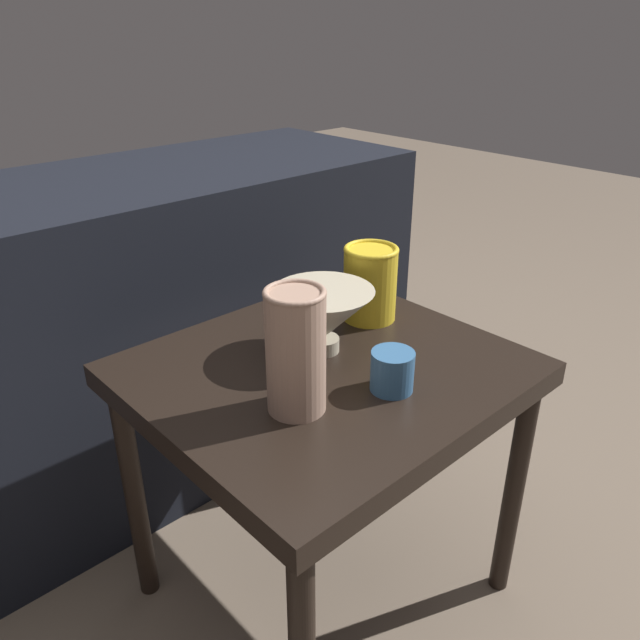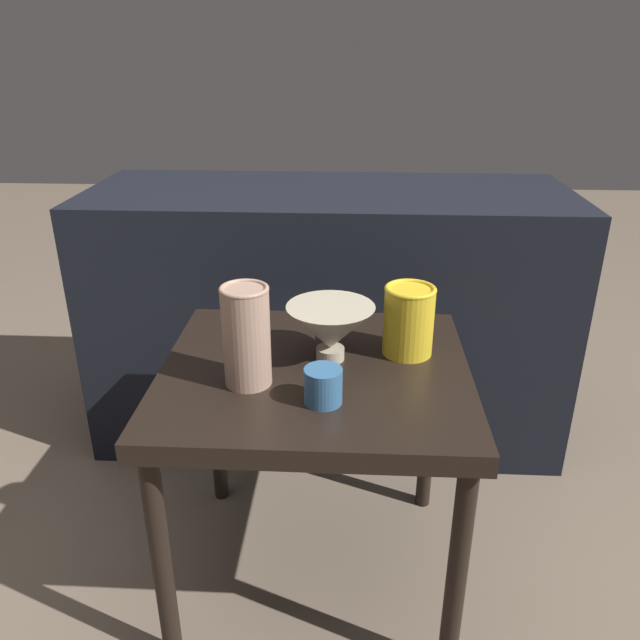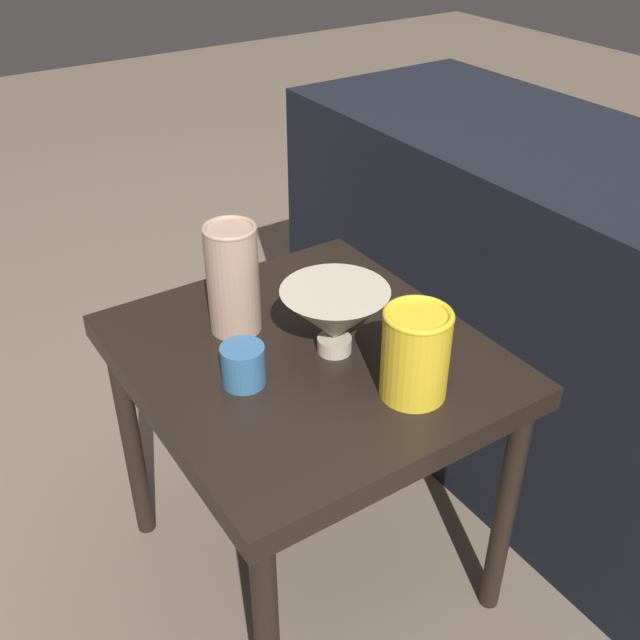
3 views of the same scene
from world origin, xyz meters
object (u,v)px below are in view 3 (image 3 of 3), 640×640
vase_textured_left (233,278)px  cup (243,365)px  vase_colorful_right (415,352)px  bowl (335,315)px

vase_textured_left → cup: size_ratio=2.83×
vase_textured_left → cup: vase_textured_left is taller
cup → vase_colorful_right: bearing=51.1°
bowl → vase_textured_left: 0.18m
vase_textured_left → vase_colorful_right: bearing=24.5°
cup → vase_textured_left: bearing=156.6°
vase_textured_left → vase_colorful_right: (0.30, 0.14, -0.02)m
bowl → vase_textured_left: (-0.15, -0.10, 0.03)m
vase_textured_left → bowl: bearing=34.4°
vase_colorful_right → cup: 0.26m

